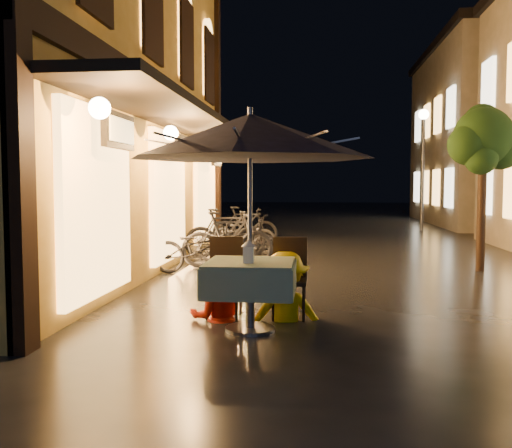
# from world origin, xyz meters

# --- Properties ---
(ground) EXTENTS (90.00, 90.00, 0.00)m
(ground) POSITION_xyz_m (0.00, 0.00, 0.00)
(ground) COLOR black
(ground) RESTS_ON ground
(west_building) EXTENTS (5.90, 11.40, 7.40)m
(west_building) POSITION_xyz_m (-5.72, 4.00, 3.71)
(west_building) COLOR gold
(west_building) RESTS_ON ground
(street_tree) EXTENTS (1.43, 1.20, 3.15)m
(street_tree) POSITION_xyz_m (2.41, 4.51, 2.42)
(street_tree) COLOR black
(street_tree) RESTS_ON ground
(streetlamp_far) EXTENTS (0.36, 0.36, 4.23)m
(streetlamp_far) POSITION_xyz_m (3.00, 14.00, 2.92)
(streetlamp_far) COLOR #59595E
(streetlamp_far) RESTS_ON ground
(cafe_table) EXTENTS (0.99, 0.99, 0.78)m
(cafe_table) POSITION_xyz_m (-1.38, -0.32, 0.59)
(cafe_table) COLOR #59595E
(cafe_table) RESTS_ON ground
(patio_umbrella) EXTENTS (2.70, 2.70, 2.46)m
(patio_umbrella) POSITION_xyz_m (-1.38, -0.32, 2.15)
(patio_umbrella) COLOR #59595E
(patio_umbrella) RESTS_ON ground
(cafe_chair_left) EXTENTS (0.42, 0.42, 0.97)m
(cafe_chair_left) POSITION_xyz_m (-1.78, 0.42, 0.54)
(cafe_chair_left) COLOR black
(cafe_chair_left) RESTS_ON ground
(cafe_chair_right) EXTENTS (0.42, 0.42, 0.97)m
(cafe_chair_right) POSITION_xyz_m (-0.98, 0.42, 0.54)
(cafe_chair_right) COLOR black
(cafe_chair_right) RESTS_ON ground
(table_lantern) EXTENTS (0.16, 0.16, 0.25)m
(table_lantern) POSITION_xyz_m (-1.38, -0.46, 0.92)
(table_lantern) COLOR white
(table_lantern) RESTS_ON cafe_table
(person_orange) EXTENTS (0.78, 0.66, 1.40)m
(person_orange) POSITION_xyz_m (-1.84, 0.20, 0.70)
(person_orange) COLOR red
(person_orange) RESTS_ON ground
(person_yellow) EXTENTS (1.12, 0.76, 1.60)m
(person_yellow) POSITION_xyz_m (-1.03, 0.28, 0.80)
(person_yellow) COLOR #FFD200
(person_yellow) RESTS_ON ground
(bicycle_0) EXTENTS (1.81, 0.75, 0.93)m
(bicycle_0) POSITION_xyz_m (-2.76, 3.54, 0.46)
(bicycle_0) COLOR black
(bicycle_0) RESTS_ON ground
(bicycle_1) EXTENTS (1.89, 1.07, 1.10)m
(bicycle_1) POSITION_xyz_m (-2.39, 4.49, 0.55)
(bicycle_1) COLOR black
(bicycle_1) RESTS_ON ground
(bicycle_2) EXTENTS (1.73, 0.64, 0.90)m
(bicycle_2) POSITION_xyz_m (-2.29, 5.23, 0.45)
(bicycle_2) COLOR black
(bicycle_2) RESTS_ON ground
(bicycle_3) EXTENTS (1.89, 1.03, 1.09)m
(bicycle_3) POSITION_xyz_m (-2.65, 5.86, 0.55)
(bicycle_3) COLOR black
(bicycle_3) RESTS_ON ground
(bicycle_4) EXTENTS (1.84, 1.24, 0.91)m
(bicycle_4) POSITION_xyz_m (-2.37, 6.81, 0.46)
(bicycle_4) COLOR black
(bicycle_4) RESTS_ON ground
(bicycle_5) EXTENTS (1.77, 0.64, 1.04)m
(bicycle_5) POSITION_xyz_m (-2.55, 8.27, 0.52)
(bicycle_5) COLOR black
(bicycle_5) RESTS_ON ground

